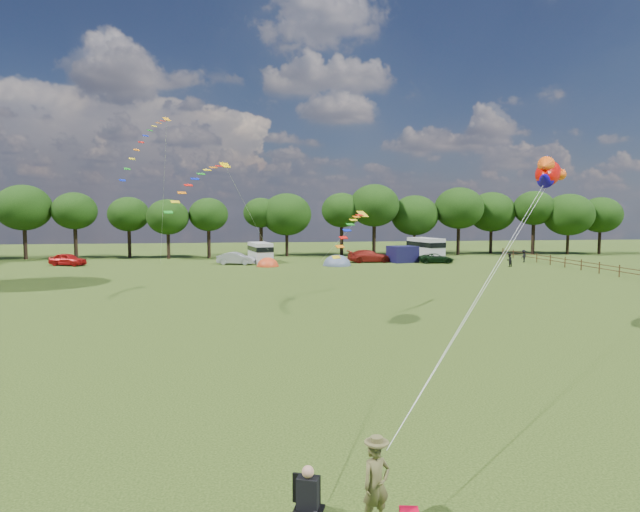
{
  "coord_description": "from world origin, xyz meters",
  "views": [
    {
      "loc": [
        -3.84,
        -20.22,
        6.39
      ],
      "look_at": [
        0.0,
        8.0,
        4.0
      ],
      "focal_mm": 30.0,
      "sensor_mm": 36.0,
      "label": 1
    }
  ],
  "objects": [
    {
      "name": "ground_plane",
      "position": [
        0.0,
        0.0,
        0.0
      ],
      "size": [
        180.0,
        180.0,
        0.0
      ],
      "primitive_type": "plane",
      "color": "black",
      "rests_on": "ground"
    },
    {
      "name": "tree_line",
      "position": [
        5.3,
        54.99,
        6.35
      ],
      "size": [
        102.98,
        10.98,
        10.27
      ],
      "color": "black",
      "rests_on": "ground"
    },
    {
      "name": "fence",
      "position": [
        32.0,
        34.5,
        0.7
      ],
      "size": [
        0.12,
        33.12,
        1.2
      ],
      "color": "#472D19",
      "rests_on": "ground"
    },
    {
      "name": "car_a",
      "position": [
        -24.85,
        45.78,
        0.74
      ],
      "size": [
        4.76,
        3.19,
        1.48
      ],
      "primitive_type": "imported",
      "rotation": [
        0.0,
        0.0,
        1.21
      ],
      "color": "red",
      "rests_on": "ground"
    },
    {
      "name": "car_b",
      "position": [
        -5.23,
        44.45,
        0.74
      ],
      "size": [
        4.45,
        2.58,
        1.48
      ],
      "primitive_type": "imported",
      "rotation": [
        0.0,
        0.0,
        1.31
      ],
      "color": "#95979C",
      "rests_on": "ground"
    },
    {
      "name": "car_c",
      "position": [
        11.22,
        45.09,
        0.78
      ],
      "size": [
        5.31,
        2.44,
        1.56
      ],
      "primitive_type": "imported",
      "rotation": [
        0.0,
        0.0,
        1.62
      ],
      "color": "maroon",
      "rests_on": "ground"
    },
    {
      "name": "car_d",
      "position": [
        19.28,
        43.03,
        0.59
      ],
      "size": [
        4.58,
        2.56,
        1.19
      ],
      "primitive_type": "imported",
      "rotation": [
        0.0,
        0.0,
        1.43
      ],
      "color": "black",
      "rests_on": "ground"
    },
    {
      "name": "campervan_c",
      "position": [
        -2.27,
        46.82,
        1.33
      ],
      "size": [
        3.17,
        5.41,
        2.48
      ],
      "rotation": [
        0.0,
        0.0,
        1.78
      ],
      "color": "silver",
      "rests_on": "ground"
    },
    {
      "name": "campervan_d",
      "position": [
        19.95,
        48.98,
        1.51
      ],
      "size": [
        3.86,
        6.17,
        2.81
      ],
      "rotation": [
        0.0,
        0.0,
        1.84
      ],
      "color": "#BABABC",
      "rests_on": "ground"
    },
    {
      "name": "tent_orange",
      "position": [
        -1.54,
        41.88,
        0.02
      ],
      "size": [
        2.59,
        2.84,
        2.03
      ],
      "color": "red",
      "rests_on": "ground"
    },
    {
      "name": "tent_greyblue",
      "position": [
        6.61,
        41.72,
        0.02
      ],
      "size": [
        3.38,
        3.7,
        2.52
      ],
      "color": "slate",
      "rests_on": "ground"
    },
    {
      "name": "awning_navy",
      "position": [
        15.45,
        44.63,
        1.02
      ],
      "size": [
        3.83,
        3.4,
        2.04
      ],
      "primitive_type": "cube",
      "rotation": [
        0.0,
        0.0,
        0.26
      ],
      "color": "#131238",
      "rests_on": "ground"
    },
    {
      "name": "kite_flyer",
      "position": [
        -1.3,
        -10.06,
        0.86
      ],
      "size": [
        0.72,
        0.58,
        1.71
      ],
      "primitive_type": "imported",
      "rotation": [
        0.0,
        0.0,
        0.31
      ],
      "color": "brown",
      "rests_on": "ground"
    },
    {
      "name": "camp_chair",
      "position": [
        -2.72,
        -10.18,
        0.85
      ],
      "size": [
        0.73,
        0.75,
        1.42
      ],
      "rotation": [
        0.0,
        0.0,
        -0.36
      ],
      "color": "#99999E",
      "rests_on": "ground"
    },
    {
      "name": "fish_kite",
      "position": [
        11.54,
        5.73,
        8.36
      ],
      "size": [
        3.02,
        3.52,
        1.98
      ],
      "rotation": [
        0.0,
        -0.21,
        0.92
      ],
      "color": "#D30900",
      "rests_on": "ground"
    },
    {
      "name": "streamer_kite_a",
      "position": [
        -11.72,
        25.49,
        12.42
      ],
      "size": [
        3.29,
        5.51,
        5.73
      ],
      "rotation": [
        0.0,
        0.0,
        0.69
      ],
      "color": "#FFA30D",
      "rests_on": "ground"
    },
    {
      "name": "streamer_kite_b",
      "position": [
        -6.98,
        19.27,
        8.77
      ],
      "size": [
        4.39,
        4.7,
        3.83
      ],
      "rotation": [
        0.0,
        0.0,
        0.52
      ],
      "color": "#F8C800",
      "rests_on": "ground"
    },
    {
      "name": "streamer_kite_c",
      "position": [
        2.86,
        13.5,
        5.46
      ],
      "size": [
        3.28,
        5.02,
        2.84
      ],
      "rotation": [
        0.0,
        0.0,
        0.62
      ],
      "color": "gold",
      "rests_on": "ground"
    },
    {
      "name": "walker_a",
      "position": [
        26.0,
        37.45,
        0.77
      ],
      "size": [
        0.88,
        0.76,
        1.55
      ],
      "primitive_type": "imported",
      "rotation": [
        0.0,
        0.0,
        3.61
      ],
      "color": "black",
      "rests_on": "ground"
    },
    {
      "name": "walker_b",
      "position": [
        30.56,
        42.57,
        0.79
      ],
      "size": [
        1.09,
        0.99,
        1.57
      ],
      "primitive_type": "imported",
      "rotation": [
        0.0,
        0.0,
        3.79
      ],
      "color": "black",
      "rests_on": "ground"
    }
  ]
}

